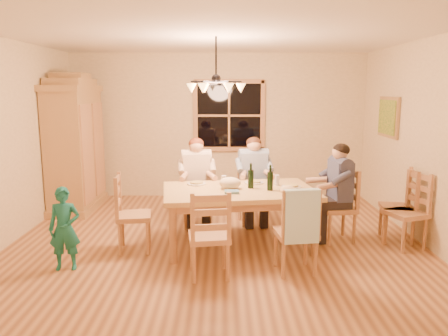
{
  "coord_description": "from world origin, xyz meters",
  "views": [
    {
      "loc": [
        0.09,
        -5.75,
        2.04
      ],
      "look_at": [
        0.1,
        0.1,
        0.98
      ],
      "focal_mm": 35.0,
      "sensor_mm": 36.0,
      "label": 1
    }
  ],
  "objects_px": {
    "chair_near_left": "(209,250)",
    "chair_spare_back": "(396,219)",
    "chandelier": "(216,86)",
    "wine_bottle_b": "(270,178)",
    "chair_end_left": "(135,227)",
    "armoire": "(75,148)",
    "wine_bottle_a": "(251,176)",
    "dining_table": "(239,196)",
    "adult_plaid_man": "(254,170)",
    "chair_far_right": "(253,204)",
    "adult_woman": "(197,171)",
    "chair_near_right": "(295,246)",
    "chair_spare_front": "(405,225)",
    "chair_far_left": "(197,206)",
    "adult_slate_man": "(339,180)",
    "chair_end_right": "(337,219)",
    "child": "(65,229)"
  },
  "relations": [
    {
      "from": "dining_table",
      "to": "wine_bottle_b",
      "type": "distance_m",
      "value": 0.48
    },
    {
      "from": "chair_far_left",
      "to": "adult_plaid_man",
      "type": "height_order",
      "value": "adult_plaid_man"
    },
    {
      "from": "chair_near_left",
      "to": "chair_spare_front",
      "type": "distance_m",
      "value": 2.67
    },
    {
      "from": "armoire",
      "to": "chair_spare_front",
      "type": "bearing_deg",
      "value": -21.42
    },
    {
      "from": "wine_bottle_a",
      "to": "adult_plaid_man",
      "type": "bearing_deg",
      "value": 83.7
    },
    {
      "from": "chair_end_left",
      "to": "chair_spare_back",
      "type": "distance_m",
      "value": 3.51
    },
    {
      "from": "chair_end_left",
      "to": "chair_spare_back",
      "type": "bearing_deg",
      "value": 88.52
    },
    {
      "from": "adult_woman",
      "to": "chair_near_right",
      "type": "bearing_deg",
      "value": 117.9
    },
    {
      "from": "adult_plaid_man",
      "to": "armoire",
      "type": "bearing_deg",
      "value": -24.07
    },
    {
      "from": "chair_far_right",
      "to": "chair_near_right",
      "type": "height_order",
      "value": "same"
    },
    {
      "from": "chair_end_left",
      "to": "wine_bottle_b",
      "type": "height_order",
      "value": "wine_bottle_b"
    },
    {
      "from": "chair_end_right",
      "to": "wine_bottle_b",
      "type": "distance_m",
      "value": 1.16
    },
    {
      "from": "dining_table",
      "to": "wine_bottle_b",
      "type": "bearing_deg",
      "value": -9.06
    },
    {
      "from": "wine_bottle_a",
      "to": "wine_bottle_b",
      "type": "relative_size",
      "value": 1.0
    },
    {
      "from": "adult_plaid_man",
      "to": "chair_far_right",
      "type": "bearing_deg",
      "value": 172.37
    },
    {
      "from": "dining_table",
      "to": "chair_spare_front",
      "type": "relative_size",
      "value": 2.1
    },
    {
      "from": "chair_spare_back",
      "to": "armoire",
      "type": "bearing_deg",
      "value": 80.3
    },
    {
      "from": "armoire",
      "to": "adult_plaid_man",
      "type": "xyz_separation_m",
      "value": [
        2.97,
        -0.88,
        -0.22
      ]
    },
    {
      "from": "chair_spare_back",
      "to": "chandelier",
      "type": "bearing_deg",
      "value": 97.99
    },
    {
      "from": "wine_bottle_a",
      "to": "chair_end_left",
      "type": "bearing_deg",
      "value": -170.77
    },
    {
      "from": "chair_near_right",
      "to": "armoire",
      "type": "bearing_deg",
      "value": 133.47
    },
    {
      "from": "wine_bottle_b",
      "to": "chair_spare_back",
      "type": "relative_size",
      "value": 0.33
    },
    {
      "from": "chair_far_left",
      "to": "chair_far_right",
      "type": "height_order",
      "value": "same"
    },
    {
      "from": "dining_table",
      "to": "chandelier",
      "type": "bearing_deg",
      "value": 141.61
    },
    {
      "from": "chair_near_left",
      "to": "chair_spare_back",
      "type": "bearing_deg",
      "value": 17.36
    },
    {
      "from": "chair_far_right",
      "to": "wine_bottle_a",
      "type": "xyz_separation_m",
      "value": [
        -0.1,
        -0.9,
        0.62
      ]
    },
    {
      "from": "adult_plaid_man",
      "to": "adult_slate_man",
      "type": "distance_m",
      "value": 1.34
    },
    {
      "from": "chair_far_right",
      "to": "adult_slate_man",
      "type": "relative_size",
      "value": 1.13
    },
    {
      "from": "wine_bottle_b",
      "to": "chair_spare_back",
      "type": "distance_m",
      "value": 1.88
    },
    {
      "from": "chandelier",
      "to": "chair_far_right",
      "type": "distance_m",
      "value": 1.99
    },
    {
      "from": "adult_woman",
      "to": "adult_slate_man",
      "type": "bearing_deg",
      "value": 153.43
    },
    {
      "from": "dining_table",
      "to": "chair_near_left",
      "type": "height_order",
      "value": "chair_near_left"
    },
    {
      "from": "chandelier",
      "to": "wine_bottle_b",
      "type": "height_order",
      "value": "chandelier"
    },
    {
      "from": "armoire",
      "to": "adult_slate_man",
      "type": "height_order",
      "value": "armoire"
    },
    {
      "from": "armoire",
      "to": "wine_bottle_a",
      "type": "height_order",
      "value": "armoire"
    },
    {
      "from": "dining_table",
      "to": "adult_slate_man",
      "type": "xyz_separation_m",
      "value": [
        1.34,
        0.18,
        0.18
      ]
    },
    {
      "from": "chair_far_left",
      "to": "adult_woman",
      "type": "xyz_separation_m",
      "value": [
        0.0,
        0.0,
        0.54
      ]
    },
    {
      "from": "armoire",
      "to": "chair_far_left",
      "type": "xyz_separation_m",
      "value": [
        2.12,
        -0.99,
        -0.75
      ]
    },
    {
      "from": "chair_spare_front",
      "to": "chandelier",
      "type": "bearing_deg",
      "value": 63.79
    },
    {
      "from": "armoire",
      "to": "adult_slate_man",
      "type": "distance_m",
      "value": 4.39
    },
    {
      "from": "chair_end_left",
      "to": "chandelier",
      "type": "bearing_deg",
      "value": 104.14
    },
    {
      "from": "chair_far_left",
      "to": "adult_woman",
      "type": "height_order",
      "value": "adult_woman"
    },
    {
      "from": "chair_far_left",
      "to": "chair_spare_back",
      "type": "xyz_separation_m",
      "value": [
        2.76,
        -0.65,
        0.0
      ]
    },
    {
      "from": "chair_far_left",
      "to": "chair_near_right",
      "type": "height_order",
      "value": "same"
    },
    {
      "from": "chair_end_right",
      "to": "adult_slate_man",
      "type": "bearing_deg",
      "value": -7.63
    },
    {
      "from": "chair_near_left",
      "to": "adult_plaid_man",
      "type": "relative_size",
      "value": 1.13
    },
    {
      "from": "adult_slate_man",
      "to": "chair_near_right",
      "type": "bearing_deg",
      "value": 136.74
    },
    {
      "from": "adult_woman",
      "to": "child",
      "type": "distance_m",
      "value": 2.17
    },
    {
      "from": "chair_far_left",
      "to": "wine_bottle_a",
      "type": "height_order",
      "value": "wine_bottle_a"
    },
    {
      "from": "chair_far_left",
      "to": "chair_end_right",
      "type": "distance_m",
      "value": 2.05
    }
  ]
}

